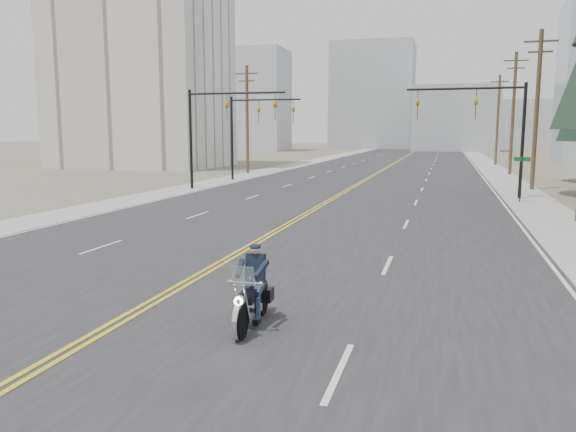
# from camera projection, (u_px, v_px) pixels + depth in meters

# --- Properties ---
(road) EXTENTS (20.00, 200.00, 0.01)m
(road) POSITION_uv_depth(u_px,v_px,m) (394.00, 163.00, 73.64)
(road) COLOR #303033
(road) RESTS_ON ground
(sidewalk_left) EXTENTS (3.00, 200.00, 0.01)m
(sidewalk_left) POSITION_uv_depth(u_px,v_px,m) (309.00, 162.00, 76.73)
(sidewalk_left) COLOR #A5A5A0
(sidewalk_left) RESTS_ON ground
(sidewalk_right) EXTENTS (3.00, 200.00, 0.01)m
(sidewalk_right) POSITION_uv_depth(u_px,v_px,m) (487.00, 165.00, 70.55)
(sidewalk_right) COLOR #A5A5A0
(sidewalk_right) RESTS_ON ground
(traffic_mast_left) EXTENTS (7.10, 0.26, 7.00)m
(traffic_mast_left) POSITION_uv_depth(u_px,v_px,m) (217.00, 119.00, 39.15)
(traffic_mast_left) COLOR black
(traffic_mast_left) RESTS_ON ground
(traffic_mast_right) EXTENTS (7.10, 0.26, 7.00)m
(traffic_mast_right) POSITION_uv_depth(u_px,v_px,m) (489.00, 117.00, 34.33)
(traffic_mast_right) COLOR black
(traffic_mast_right) RESTS_ON ground
(traffic_mast_far) EXTENTS (6.10, 0.26, 7.00)m
(traffic_mast_far) POSITION_uv_depth(u_px,v_px,m) (251.00, 122.00, 46.87)
(traffic_mast_far) COLOR black
(traffic_mast_far) RESTS_ON ground
(street_sign) EXTENTS (0.90, 0.06, 2.62)m
(street_sign) POSITION_uv_depth(u_px,v_px,m) (521.00, 171.00, 32.40)
(street_sign) COLOR black
(street_sign) RESTS_ON ground
(utility_pole_c) EXTENTS (2.20, 0.30, 11.00)m
(utility_pole_c) POSITION_uv_depth(u_px,v_px,m) (537.00, 108.00, 38.98)
(utility_pole_c) COLOR brown
(utility_pole_c) RESTS_ON ground
(utility_pole_d) EXTENTS (2.20, 0.30, 11.50)m
(utility_pole_d) POSITION_uv_depth(u_px,v_px,m) (513.00, 112.00, 53.22)
(utility_pole_d) COLOR brown
(utility_pole_d) RESTS_ON ground
(utility_pole_e) EXTENTS (2.20, 0.30, 11.00)m
(utility_pole_e) POSITION_uv_depth(u_px,v_px,m) (498.00, 119.00, 69.43)
(utility_pole_e) COLOR brown
(utility_pole_e) RESTS_ON ground
(utility_pole_left) EXTENTS (2.20, 0.30, 10.50)m
(utility_pole_left) POSITION_uv_depth(u_px,v_px,m) (247.00, 118.00, 55.25)
(utility_pole_left) COLOR brown
(utility_pole_left) RESTS_ON ground
(apartment_block) EXTENTS (18.00, 14.00, 30.00)m
(apartment_block) POSITION_uv_depth(u_px,v_px,m) (140.00, 36.00, 64.67)
(apartment_block) COLOR silver
(apartment_block) RESTS_ON ground
(haze_bldg_a) EXTENTS (14.00, 12.00, 22.00)m
(haze_bldg_a) POSITION_uv_depth(u_px,v_px,m) (254.00, 101.00, 124.25)
(haze_bldg_a) COLOR #B7BCC6
(haze_bldg_a) RESTS_ON ground
(haze_bldg_b) EXTENTS (18.00, 14.00, 14.00)m
(haze_bldg_b) POSITION_uv_depth(u_px,v_px,m) (455.00, 119.00, 122.81)
(haze_bldg_b) COLOR #ADB2B7
(haze_bldg_b) RESTS_ON ground
(haze_bldg_d) EXTENTS (20.00, 15.00, 26.00)m
(haze_bldg_d) POSITION_uv_depth(u_px,v_px,m) (373.00, 97.00, 141.57)
(haze_bldg_d) COLOR #ADB2B7
(haze_bldg_d) RESTS_ON ground
(haze_bldg_e) EXTENTS (14.00, 14.00, 12.00)m
(haze_bldg_e) POSITION_uv_depth(u_px,v_px,m) (523.00, 125.00, 142.18)
(haze_bldg_e) COLOR #B7BCC6
(haze_bldg_e) RESTS_ON ground
(haze_bldg_f) EXTENTS (12.00, 12.00, 16.00)m
(haze_bldg_f) POSITION_uv_depth(u_px,v_px,m) (218.00, 117.00, 143.01)
(haze_bldg_f) COLOR #ADB2B7
(haze_bldg_f) RESTS_ON ground
(motorcyclist) EXTENTS (1.06, 2.24, 1.71)m
(motorcyclist) POSITION_uv_depth(u_px,v_px,m) (252.00, 287.00, 11.64)
(motorcyclist) COLOR black
(motorcyclist) RESTS_ON ground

